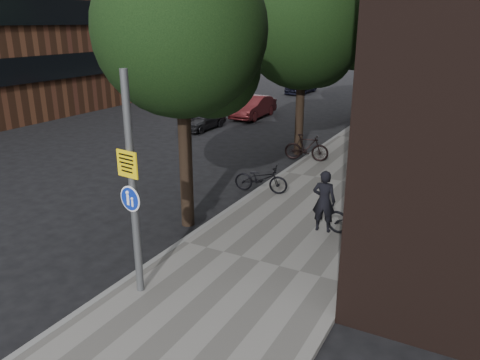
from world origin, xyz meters
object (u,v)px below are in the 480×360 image
Objects in this scene: parked_car_near at (203,119)px; parked_bike_facade_near at (360,222)px; pedestrian at (324,201)px; signpost at (133,187)px.

parked_bike_facade_near is at bearing -40.81° from parked_car_near.
pedestrian is 1.08m from parked_bike_facade_near.
parked_car_near is at bearing 124.96° from signpost.
parked_bike_facade_near is 14.58m from parked_car_near.
parked_car_near is (-9.94, 9.57, -0.42)m from pedestrian.
parked_car_near is at bearing -50.47° from pedestrian.
parked_car_near is (-7.52, 14.23, -1.88)m from signpost.
pedestrian is 13.80m from parked_car_near.
signpost is 2.45× the size of parked_bike_facade_near.
signpost is 5.46m from pedestrian.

